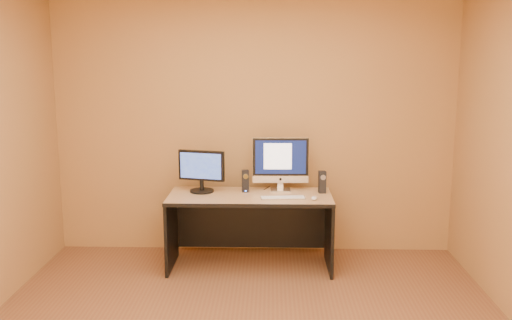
{
  "coord_description": "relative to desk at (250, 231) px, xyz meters",
  "views": [
    {
      "loc": [
        0.17,
        -3.67,
        2.01
      ],
      "look_at": [
        0.03,
        1.38,
        1.05
      ],
      "focal_mm": 40.0,
      "sensor_mm": 36.0,
      "label": 1
    }
  ],
  "objects": [
    {
      "name": "speaker_right",
      "position": [
        0.68,
        0.11,
        0.46
      ],
      "size": [
        0.07,
        0.08,
        0.21
      ],
      "primitive_type": null,
      "rotation": [
        0.0,
        0.0,
        0.13
      ],
      "color": "black",
      "rests_on": "desk"
    },
    {
      "name": "mouse",
      "position": [
        0.58,
        -0.16,
        0.37
      ],
      "size": [
        0.07,
        0.1,
        0.03
      ],
      "primitive_type": "ellipsoid",
      "rotation": [
        0.0,
        0.0,
        -0.15
      ],
      "color": "silver",
      "rests_on": "desk"
    },
    {
      "name": "speaker_left",
      "position": [
        -0.05,
        0.13,
        0.46
      ],
      "size": [
        0.07,
        0.08,
        0.21
      ],
      "primitive_type": null,
      "rotation": [
        0.0,
        0.0,
        0.13
      ],
      "color": "black",
      "rests_on": "desk"
    },
    {
      "name": "walls",
      "position": [
        0.02,
        -1.48,
        0.95
      ],
      "size": [
        4.0,
        4.0,
        2.6
      ],
      "primitive_type": null,
      "color": "#9A6B3E",
      "rests_on": "ground"
    },
    {
      "name": "imac",
      "position": [
        0.29,
        0.2,
        0.61
      ],
      "size": [
        0.55,
        0.21,
        0.52
      ],
      "primitive_type": null,
      "rotation": [
        0.0,
        0.0,
        0.02
      ],
      "color": "silver",
      "rests_on": "desk"
    },
    {
      "name": "cable_b",
      "position": [
        0.16,
        0.29,
        0.36
      ],
      "size": [
        0.07,
        0.16,
        0.01
      ],
      "primitive_type": "cylinder",
      "rotation": [
        1.57,
        0.0,
        -0.35
      ],
      "color": "black",
      "rests_on": "desk"
    },
    {
      "name": "second_monitor",
      "position": [
        -0.46,
        0.11,
        0.55
      ],
      "size": [
        0.5,
        0.33,
        0.4
      ],
      "primitive_type": null,
      "rotation": [
        0.0,
        0.0,
        -0.24
      ],
      "color": "black",
      "rests_on": "desk"
    },
    {
      "name": "desk",
      "position": [
        0.0,
        0.0,
        0.0
      ],
      "size": [
        1.52,
        0.67,
        0.7
      ],
      "primitive_type": null,
      "rotation": [
        0.0,
        0.0,
        0.0
      ],
      "color": "tan",
      "rests_on": "ground"
    },
    {
      "name": "keyboard",
      "position": [
        0.3,
        -0.12,
        0.36
      ],
      "size": [
        0.42,
        0.15,
        0.02
      ],
      "primitive_type": "cube",
      "rotation": [
        0.0,
        0.0,
        0.09
      ],
      "color": "#B1B1B5",
      "rests_on": "desk"
    },
    {
      "name": "cable_a",
      "position": [
        0.29,
        0.25,
        0.36
      ],
      "size": [
        0.07,
        0.2,
        0.01
      ],
      "primitive_type": "cylinder",
      "rotation": [
        1.57,
        0.0,
        0.32
      ],
      "color": "black",
      "rests_on": "desk"
    }
  ]
}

